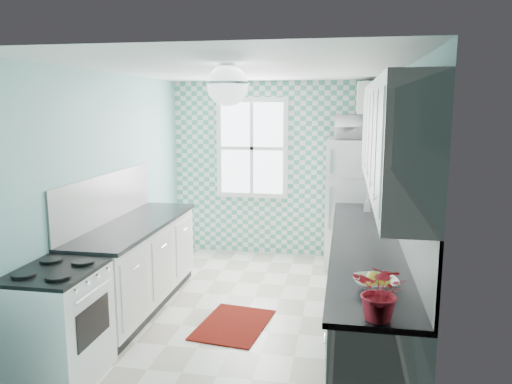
% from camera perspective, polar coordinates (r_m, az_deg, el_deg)
% --- Properties ---
extents(floor, '(3.00, 4.40, 0.02)m').
position_cam_1_polar(floor, '(5.43, -1.01, -13.65)').
color(floor, white).
rests_on(floor, ground).
extents(ceiling, '(3.00, 4.40, 0.02)m').
position_cam_1_polar(ceiling, '(4.99, -1.10, 13.91)').
color(ceiling, white).
rests_on(ceiling, wall_back).
extents(wall_back, '(3.00, 0.02, 2.50)m').
position_cam_1_polar(wall_back, '(7.22, 2.35, 2.64)').
color(wall_back, '#7EBDB9').
rests_on(wall_back, floor).
extents(wall_front, '(3.00, 0.02, 2.50)m').
position_cam_1_polar(wall_front, '(2.99, -9.39, -7.96)').
color(wall_front, '#7EBDB9').
rests_on(wall_front, floor).
extents(wall_left, '(0.02, 4.40, 2.50)m').
position_cam_1_polar(wall_left, '(5.55, -16.53, 0.05)').
color(wall_left, '#7EBDB9').
rests_on(wall_left, floor).
extents(wall_right, '(0.02, 4.40, 2.50)m').
position_cam_1_polar(wall_right, '(5.00, 16.19, -0.99)').
color(wall_right, '#7EBDB9').
rests_on(wall_right, floor).
extents(accent_wall, '(3.00, 0.01, 2.50)m').
position_cam_1_polar(accent_wall, '(7.20, 2.33, 2.62)').
color(accent_wall, '#50A68D').
rests_on(accent_wall, wall_back).
extents(window, '(1.04, 0.05, 1.44)m').
position_cam_1_polar(window, '(7.19, -0.46, 5.03)').
color(window, white).
rests_on(window, wall_back).
extents(backsplash_right, '(0.02, 3.60, 0.51)m').
position_cam_1_polar(backsplash_right, '(4.62, 16.38, -2.58)').
color(backsplash_right, white).
rests_on(backsplash_right, wall_right).
extents(backsplash_left, '(0.02, 2.15, 0.51)m').
position_cam_1_polar(backsplash_left, '(5.49, -16.64, -0.65)').
color(backsplash_left, white).
rests_on(backsplash_left, wall_left).
extents(upper_cabinets_right, '(0.33, 3.20, 0.90)m').
position_cam_1_polar(upper_cabinets_right, '(4.31, 15.09, 6.10)').
color(upper_cabinets_right, white).
rests_on(upper_cabinets_right, wall_right).
extents(upper_cabinet_fridge, '(0.40, 0.74, 0.40)m').
position_cam_1_polar(upper_cabinet_fridge, '(6.72, 13.19, 10.40)').
color(upper_cabinet_fridge, white).
rests_on(upper_cabinet_fridge, wall_right).
extents(ceiling_light, '(0.34, 0.34, 0.35)m').
position_cam_1_polar(ceiling_light, '(4.20, -3.27, 12.11)').
color(ceiling_light, silver).
rests_on(ceiling_light, ceiling).
extents(base_cabinets_right, '(0.60, 3.60, 0.90)m').
position_cam_1_polar(base_cabinets_right, '(4.81, 12.46, -11.19)').
color(base_cabinets_right, white).
rests_on(base_cabinets_right, floor).
extents(countertop_right, '(0.63, 3.60, 0.04)m').
position_cam_1_polar(countertop_right, '(4.66, 12.49, -5.78)').
color(countertop_right, black).
rests_on(countertop_right, base_cabinets_right).
extents(base_cabinets_left, '(0.60, 2.15, 0.90)m').
position_cam_1_polar(base_cabinets_left, '(5.55, -13.57, -8.35)').
color(base_cabinets_left, white).
rests_on(base_cabinets_left, floor).
extents(countertop_left, '(0.63, 2.15, 0.04)m').
position_cam_1_polar(countertop_left, '(5.41, -13.63, -3.63)').
color(countertop_left, black).
rests_on(countertop_left, base_cabinets_left).
extents(fridge, '(0.75, 0.74, 1.72)m').
position_cam_1_polar(fridge, '(6.82, 11.14, -1.28)').
color(fridge, white).
rests_on(fridge, floor).
extents(stove, '(0.60, 0.75, 0.90)m').
position_cam_1_polar(stove, '(4.32, -21.65, -13.84)').
color(stove, white).
rests_on(stove, floor).
extents(sink, '(0.50, 0.42, 0.53)m').
position_cam_1_polar(sink, '(5.71, 12.28, -2.76)').
color(sink, silver).
rests_on(sink, countertop_right).
extents(rug, '(0.74, 0.97, 0.01)m').
position_cam_1_polar(rug, '(5.14, -2.60, -14.88)').
color(rug, maroon).
rests_on(rug, floor).
extents(dish_towel, '(0.09, 0.21, 0.33)m').
position_cam_1_polar(dish_towel, '(5.27, 8.84, -8.82)').
color(dish_towel, '#5EABA0').
rests_on(dish_towel, base_cabinets_right).
extents(fruit_bowl, '(0.35, 0.35, 0.07)m').
position_cam_1_polar(fruit_bowl, '(3.50, 13.53, -10.13)').
color(fruit_bowl, silver).
rests_on(fruit_bowl, countertop_right).
extents(potted_plant, '(0.40, 0.38, 0.35)m').
position_cam_1_polar(potted_plant, '(2.98, 14.19, -10.98)').
color(potted_plant, '#C02539').
rests_on(potted_plant, countertop_right).
extents(soap_bottle, '(0.10, 0.10, 0.17)m').
position_cam_1_polar(soap_bottle, '(5.93, 12.67, -1.36)').
color(soap_bottle, '#869CB0').
rests_on(soap_bottle, countertop_right).
extents(microwave, '(0.59, 0.42, 0.32)m').
position_cam_1_polar(microwave, '(6.70, 11.44, 7.31)').
color(microwave, white).
rests_on(microwave, fridge).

